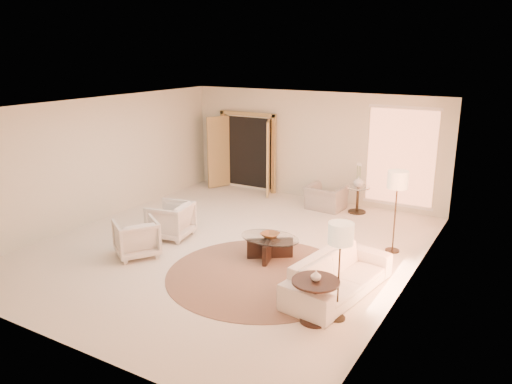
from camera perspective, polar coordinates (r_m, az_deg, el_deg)
The scene contains 18 objects.
room at distance 9.64m, azimuth -3.26°, elevation 1.47°, with size 7.04×8.04×2.83m.
windows_right at distance 8.42m, azimuth 17.16°, elevation -1.73°, with size 0.10×6.40×2.40m, color #FF9666, non-canonical shape.
window_back_corner at distance 12.31m, azimuth 16.21°, elevation 3.82°, with size 1.70×0.10×2.40m, color #FF9666, non-canonical shape.
curtains_right at distance 9.29m, azimuth 18.15°, elevation -0.50°, with size 0.06×5.20×2.60m, color #CDAF88, non-canonical shape.
french_doors at distance 13.85m, azimuth -1.10°, elevation 4.55°, with size 1.95×0.66×2.16m.
area_rug at distance 8.86m, azimuth 0.53°, elevation -9.44°, with size 3.31×3.31×0.01m, color #492E22.
sofa at distance 8.22m, azimuth 9.44°, elevation -9.34°, with size 2.21×0.86×0.64m, color silver.
armchair_left at distance 10.57m, azimuth -9.75°, elevation -3.02°, with size 0.80×0.75×0.82m, color silver.
armchair_right at distance 9.78m, azimuth -13.53°, elevation -4.92°, with size 0.76×0.71×0.79m, color silver.
accent_chair at distance 12.37m, azimuth 7.96°, elevation -0.19°, with size 0.91×0.59×0.79m, color gray.
coffee_table at distance 9.44m, azimuth 1.60°, elevation -6.07°, with size 1.48×1.48×0.42m.
end_table at distance 7.33m, azimuth 6.79°, elevation -11.45°, with size 0.69×0.69×0.65m.
side_table at distance 12.25m, azimuth 11.54°, elevation -0.55°, with size 0.56×0.56×0.65m.
floor_lamp_near at distance 9.77m, azimuth 15.88°, elevation 0.94°, with size 0.39×0.39×1.62m.
floor_lamp_far at distance 7.11m, azimuth 9.65°, elevation -5.22°, with size 0.36×0.36×1.49m.
bowl at distance 9.36m, azimuth 1.61°, elevation -4.94°, with size 0.34×0.34×0.08m, color brown.
end_vase at distance 7.20m, azimuth 6.86°, elevation -9.48°, with size 0.15×0.15×0.16m, color silver.
side_vase at distance 12.15m, azimuth 11.64°, elevation 1.17°, with size 0.25×0.25×0.26m, color silver.
Camera 1 is at (5.16, -7.77, 3.81)m, focal length 35.00 mm.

